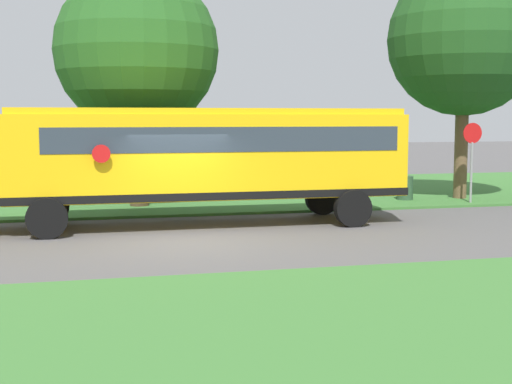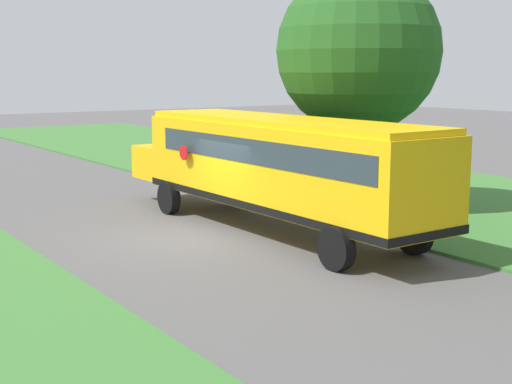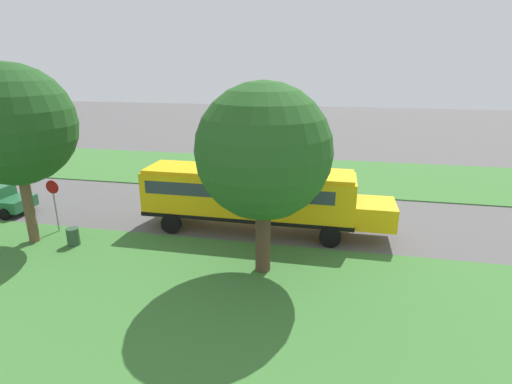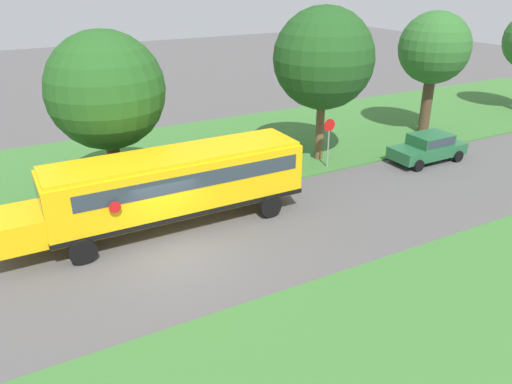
% 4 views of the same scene
% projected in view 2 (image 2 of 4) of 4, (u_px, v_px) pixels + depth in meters
% --- Properties ---
extents(ground_plane, '(120.00, 120.00, 0.00)m').
position_uv_depth(ground_plane, '(191.00, 237.00, 19.10)').
color(ground_plane, '#565454').
extents(grass_verge, '(12.00, 80.00, 0.08)m').
position_uv_depth(grass_verge, '(442.00, 198.00, 24.73)').
color(grass_verge, '#3D7533').
rests_on(grass_verge, ground).
extents(school_bus, '(2.84, 12.42, 3.16)m').
position_uv_depth(school_bus, '(276.00, 163.00, 19.50)').
color(school_bus, yellow).
rests_on(school_bus, ground).
extents(oak_tree_beside_bus, '(5.20, 5.20, 7.63)m').
position_uv_depth(oak_tree_beside_bus, '(363.00, 50.00, 22.27)').
color(oak_tree_beside_bus, '#4C3826').
rests_on(oak_tree_beside_bus, ground).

